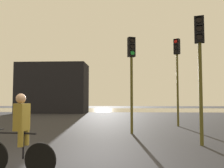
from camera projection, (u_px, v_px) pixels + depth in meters
The scene contains 7 objects.
ground_plane at pixel (79, 164), 5.82m from camera, with size 120.00×120.00×0.00m, color #28282D.
water_strip at pixel (118, 110), 39.20m from camera, with size 80.00×16.00×0.01m, color #9E937F.
distant_building at pixel (53, 88), 29.82m from camera, with size 8.02×4.00×5.86m, color black.
traffic_light_near_right at pixel (200, 55), 8.37m from camera, with size 0.38×0.39×4.33m.
traffic_light_center at pixel (132, 66), 11.35m from camera, with size 0.38×0.40×4.37m.
traffic_light_far_right at pixel (177, 66), 14.53m from camera, with size 0.41×0.42×5.08m.
cyclist at pixel (20, 134), 4.96m from camera, with size 1.69×0.50×1.62m.
Camera 1 is at (1.07, -5.88, 1.48)m, focal length 40.00 mm.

